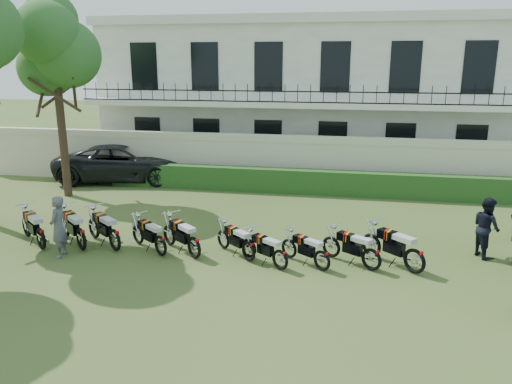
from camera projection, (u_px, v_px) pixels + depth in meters
The scene contains 18 objects.
ground at pixel (262, 257), 14.18m from camera, with size 100.00×100.00×0.00m, color #374D1E.
perimeter_wall at pixel (295, 162), 21.46m from camera, with size 30.00×0.35×2.30m.
hedge at pixel (316, 182), 20.70m from camera, with size 18.00×0.60×1.00m, color #213F16.
building at pixel (308, 93), 26.46m from camera, with size 20.40×9.60×7.40m.
tree_west_near at pixel (54, 47), 19.02m from camera, with size 3.40×3.20×7.90m.
motorcycle_0 at pixel (40, 233), 14.55m from camera, with size 1.67×1.40×1.13m.
motorcycle_1 at pixel (81, 234), 14.50m from camera, with size 1.65×1.46×1.15m.
motorcycle_2 at pixel (114, 235), 14.45m from camera, with size 1.70×1.35×1.13m.
motorcycle_3 at pixel (160, 241), 14.11m from camera, with size 1.55×1.20×1.02m.
motorcycle_4 at pixel (194, 242), 13.91m from camera, with size 1.59×1.33×1.08m.
motorcycle_5 at pixel (249, 246), 13.74m from camera, with size 1.40×1.22×0.97m.
motorcycle_6 at pixel (280, 255), 13.17m from camera, with size 1.49×1.07×0.95m.
motorcycle_7 at pixel (322, 256), 13.12m from camera, with size 1.46×1.10×0.95m.
motorcycle_8 at pixel (372, 254), 13.12m from camera, with size 1.64×1.13×1.04m.
motorcycle_9 at pixel (415, 255), 12.92m from camera, with size 1.64×1.50×1.15m.
suv at pixel (124, 163), 22.88m from camera, with size 2.81×6.09×1.69m, color black.
inspector at pixel (58, 227), 13.99m from camera, with size 0.65×0.42×1.77m, color slate.
officer_4 at pixel (486, 227), 14.03m from camera, with size 0.84×0.66×1.73m, color black.
Camera 1 is at (2.33, -13.01, 5.45)m, focal length 35.00 mm.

